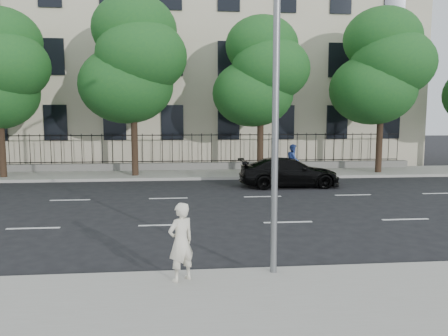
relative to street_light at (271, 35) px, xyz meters
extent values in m
plane|color=black|center=(-2.50, 1.77, -5.15)|extent=(120.00, 120.00, 0.00)
cube|color=gray|center=(-2.50, -2.23, -5.07)|extent=(60.00, 4.00, 0.15)
cube|color=gray|center=(-2.50, 15.77, -5.07)|extent=(60.00, 4.00, 0.15)
cube|color=beige|center=(-2.50, 24.77, 3.85)|extent=(34.00, 12.00, 18.00)
cube|color=slate|center=(-2.50, 17.47, -4.80)|extent=(30.00, 0.50, 0.40)
cube|color=black|center=(-2.50, 17.47, -4.50)|extent=(28.80, 0.05, 0.05)
cube|color=black|center=(-2.50, 17.47, -2.90)|extent=(28.80, 0.05, 0.05)
cylinder|color=slate|center=(0.00, -0.53, -1.00)|extent=(0.14, 0.14, 8.00)
cylinder|color=#382619|center=(-11.50, 14.97, -3.51)|extent=(0.36, 0.36, 2.97)
ellipsoid|color=#1B5220|center=(-11.00, 14.77, 0.85)|extent=(4.50, 4.50, 3.70)
ellipsoid|color=#1B5220|center=(-11.40, 15.37, 2.23)|extent=(4.25, 4.25, 3.50)
cylinder|color=#382619|center=(-4.50, 14.97, -3.34)|extent=(0.36, 0.36, 3.32)
ellipsoid|color=#1B5220|center=(-4.90, 15.27, -0.05)|extent=(5.13, 5.13, 4.21)
ellipsoid|color=#1B5220|center=(-4.00, 14.77, 1.43)|extent=(4.86, 4.86, 4.00)
ellipsoid|color=#1B5220|center=(-4.40, 15.37, 2.92)|extent=(4.59, 4.59, 3.78)
cylinder|color=#382619|center=(2.50, 14.97, -3.46)|extent=(0.36, 0.36, 3.08)
ellipsoid|color=#1B5220|center=(2.10, 15.27, -0.48)|extent=(4.56, 4.56, 3.74)
ellipsoid|color=#1B5220|center=(3.00, 14.77, 0.84)|extent=(4.32, 4.32, 3.55)
ellipsoid|color=#1B5220|center=(2.60, 15.37, 2.16)|extent=(4.08, 4.08, 3.36)
cylinder|color=#382619|center=(9.50, 14.97, -3.39)|extent=(0.36, 0.36, 3.22)
ellipsoid|color=#1B5220|center=(9.10, 15.27, -0.22)|extent=(4.94, 4.94, 4.06)
ellipsoid|color=#1B5220|center=(10.00, 14.77, 1.21)|extent=(4.68, 4.68, 3.85)
ellipsoid|color=#1B5220|center=(9.60, 15.37, 2.64)|extent=(4.42, 4.42, 3.64)
imported|color=black|center=(3.26, 11.24, -4.44)|extent=(4.86, 1.98, 1.41)
imported|color=silver|center=(-1.95, -0.83, -4.20)|extent=(0.70, 0.65, 1.60)
imported|color=#2F4896|center=(4.21, 14.20, -4.14)|extent=(0.81, 0.95, 1.72)
camera|label=1|loc=(-1.90, -9.34, -1.68)|focal=35.00mm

